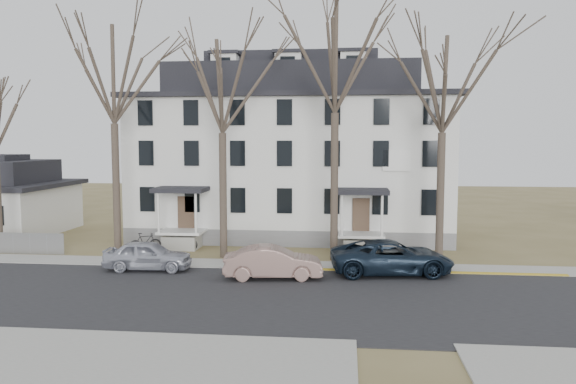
# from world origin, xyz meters

# --- Properties ---
(ground) EXTENTS (120.00, 120.00, 0.00)m
(ground) POSITION_xyz_m (0.00, 0.00, 0.00)
(ground) COLOR olive
(ground) RESTS_ON ground
(main_road) EXTENTS (120.00, 10.00, 0.04)m
(main_road) POSITION_xyz_m (0.00, 2.00, 0.00)
(main_road) COLOR #27272A
(main_road) RESTS_ON ground
(far_sidewalk) EXTENTS (120.00, 2.00, 0.08)m
(far_sidewalk) POSITION_xyz_m (0.00, 8.00, 0.00)
(far_sidewalk) COLOR #A09F97
(far_sidewalk) RESTS_ON ground
(near_sidewalk_left) EXTENTS (20.00, 5.00, 0.08)m
(near_sidewalk_left) POSITION_xyz_m (-8.00, -5.00, 0.00)
(near_sidewalk_left) COLOR #A09F97
(near_sidewalk_left) RESTS_ON ground
(yellow_curb) EXTENTS (14.00, 0.25, 0.06)m
(yellow_curb) POSITION_xyz_m (5.00, 7.10, 0.00)
(yellow_curb) COLOR gold
(yellow_curb) RESTS_ON ground
(boarding_house) EXTENTS (20.80, 12.36, 12.05)m
(boarding_house) POSITION_xyz_m (-2.00, 17.95, 5.38)
(boarding_house) COLOR slate
(boarding_house) RESTS_ON ground
(tree_far_left) EXTENTS (8.40, 8.40, 13.72)m
(tree_far_left) POSITION_xyz_m (-11.00, 9.80, 10.34)
(tree_far_left) COLOR #473B31
(tree_far_left) RESTS_ON ground
(tree_mid_left) EXTENTS (7.80, 7.80, 12.74)m
(tree_mid_left) POSITION_xyz_m (-5.00, 9.80, 9.60)
(tree_mid_left) COLOR #473B31
(tree_mid_left) RESTS_ON ground
(tree_center) EXTENTS (9.00, 9.00, 14.70)m
(tree_center) POSITION_xyz_m (1.00, 9.80, 11.08)
(tree_center) COLOR #473B31
(tree_center) RESTS_ON ground
(tree_mid_right) EXTENTS (7.80, 7.80, 12.74)m
(tree_mid_right) POSITION_xyz_m (6.50, 9.80, 9.60)
(tree_mid_right) COLOR #473B31
(tree_mid_right) RESTS_ON ground
(car_silver) EXTENTS (4.33, 1.94, 1.45)m
(car_silver) POSITION_xyz_m (-7.99, 6.30, 0.72)
(car_silver) COLOR #B2B5C3
(car_silver) RESTS_ON ground
(car_tan) EXTENTS (4.66, 2.09, 1.49)m
(car_tan) POSITION_xyz_m (-1.69, 5.29, 0.74)
(car_tan) COLOR #82645C
(car_tan) RESTS_ON ground
(car_navy) EXTENTS (6.05, 3.35, 1.60)m
(car_navy) POSITION_xyz_m (3.81, 6.75, 0.80)
(car_navy) COLOR black
(car_navy) RESTS_ON ground
(bicycle_left) EXTENTS (1.87, 1.27, 0.93)m
(bicycle_left) POSITION_xyz_m (-7.71, 11.79, 0.46)
(bicycle_left) COLOR black
(bicycle_left) RESTS_ON ground
(bicycle_right) EXTENTS (1.83, 1.32, 1.09)m
(bicycle_right) POSITION_xyz_m (-9.75, 10.66, 0.54)
(bicycle_right) COLOR black
(bicycle_right) RESTS_ON ground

